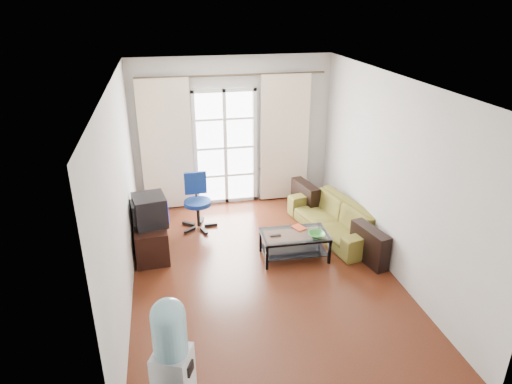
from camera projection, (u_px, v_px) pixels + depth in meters
floor at (263, 273)px, 6.48m from camera, size 5.20×5.20×0.00m
ceiling at (264, 81)px, 5.41m from camera, size 5.20×5.20×0.00m
wall_back at (233, 132)px, 8.28m from camera, size 3.60×0.02×2.70m
wall_front at (335, 310)px, 3.61m from camera, size 3.60×0.02×2.70m
wall_left at (121, 197)px, 5.61m from camera, size 0.02×5.20×2.70m
wall_right at (391, 176)px, 6.28m from camera, size 0.02×5.20×2.70m
french_door at (225, 148)px, 8.31m from camera, size 1.16×0.06×2.15m
curtain_rod at (232, 75)px, 7.78m from camera, size 3.30×0.04×0.04m
curtain_left at (166, 146)px, 8.01m from camera, size 0.90×0.07×2.35m
curtain_right at (285, 139)px, 8.41m from camera, size 0.90×0.07×2.35m
radiator at (276, 183)px, 8.74m from camera, size 0.64×0.12×0.64m
sofa at (334, 218)px, 7.47m from camera, size 2.18×1.53×0.55m
coffee_table at (294, 242)px, 6.78m from camera, size 1.01×0.60×0.40m
bowl at (317, 235)px, 6.63m from camera, size 0.30×0.30×0.06m
book at (295, 229)px, 6.84m from camera, size 0.30×0.32×0.02m
remote at (275, 236)px, 6.65m from camera, size 0.16×0.05×0.02m
tv_stand at (151, 242)px, 6.79m from camera, size 0.52×0.74×0.52m
crt_tv at (148, 210)px, 6.67m from camera, size 0.55×0.56×0.45m
task_chair at (198, 212)px, 7.68m from camera, size 0.65×0.65×0.93m
water_cooler at (173, 368)px, 3.83m from camera, size 0.39×0.39×1.45m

